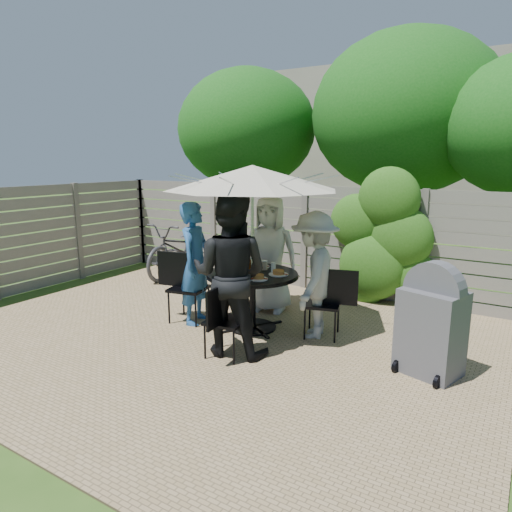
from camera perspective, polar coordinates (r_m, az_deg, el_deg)
The scene contains 24 objects.
backyard_envelope at distance 14.90m, azimuth 19.14°, elevation 12.61°, with size 60.00×60.00×5.00m.
patio_table at distance 6.16m, azimuth -0.44°, elevation -4.29°, with size 1.47×1.47×0.80m.
umbrella at distance 5.92m, azimuth -0.46°, elevation 9.75°, with size 2.76×2.76×2.21m.
chair_back at distance 7.13m, azimuth 2.00°, elevation -4.38°, with size 0.55×0.70×0.91m.
person_back at distance 6.85m, azimuth 1.73°, elevation 0.21°, with size 0.86×0.56×1.77m, color silver.
chair_left at distance 6.59m, azimuth -8.48°, elevation -5.62°, with size 0.76×0.57×1.00m.
person_left at distance 6.38m, azimuth -7.53°, elevation -0.97°, with size 0.63×0.41×1.72m, color #225596.
chair_front at distance 5.40m, azimuth -3.72°, elevation -9.89°, with size 0.48×0.68×0.91m.
person_front at distance 5.30m, azimuth -3.26°, elevation -2.39°, with size 0.94×0.73×1.93m, color black.
chair_right at distance 6.03m, azimuth 8.39°, elevation -7.56°, with size 0.70×0.55×0.92m.
person_right at distance 5.89m, azimuth 7.25°, elevation -2.42°, with size 1.07×0.61×1.65m, color #A0A19C.
plate_back at distance 6.43m, azimuth 0.56°, elevation -1.16°, with size 0.26×0.26×0.06m.
plate_left at distance 6.21m, azimuth -3.60°, elevation -1.65°, with size 0.26×0.26×0.06m.
plate_front at distance 5.76m, azimuth -1.57°, elevation -2.71°, with size 0.26×0.26×0.06m.
plate_right at distance 5.99m, azimuth 2.83°, elevation -2.15°, with size 0.26×0.26×0.06m.
plate_extra at distance 5.76m, azimuth 0.32°, elevation -2.71°, with size 0.24×0.24×0.06m.
glass_back at distance 6.35m, azimuth -0.61°, elevation -0.89°, with size 0.07×0.07×0.14m, color silver.
glass_left at distance 6.07m, azimuth -3.08°, elevation -1.52°, with size 0.07×0.07×0.14m, color silver.
glass_front at distance 5.81m, azimuth -0.26°, elevation -2.12°, with size 0.07×0.07×0.14m, color silver.
glass_right at distance 6.11m, azimuth 2.18°, elevation -1.43°, with size 0.07×0.07×0.14m, color silver.
syrup_jug at distance 6.14m, azimuth -0.83°, elevation -1.24°, with size 0.09×0.09×0.16m, color #59280C.
coffee_cup at distance 6.26m, azimuth 1.06°, elevation -1.18°, with size 0.08×0.08×0.12m, color #C6B293.
bicycle at distance 9.24m, azimuth -9.37°, elevation 0.97°, with size 0.72×2.06×1.08m, color #333338.
bbq_grill at distance 5.23m, azimuth 21.08°, elevation -7.96°, with size 0.72×0.63×1.25m.
Camera 1 is at (3.45, -4.22, 2.28)m, focal length 32.00 mm.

